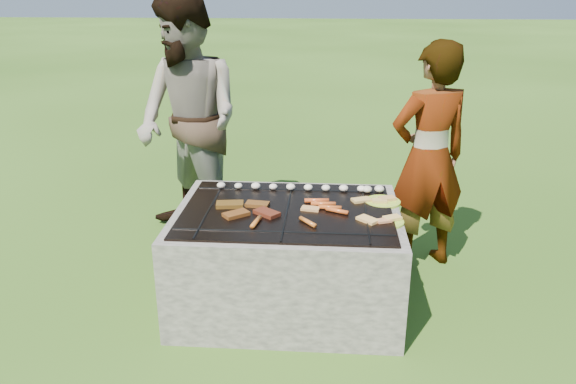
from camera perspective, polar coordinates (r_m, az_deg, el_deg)
name	(u,v)px	position (r m, az deg, el deg)	size (l,w,h in m)	color
lawn	(287,301)	(3.52, -0.06, -11.03)	(60.00, 60.00, 0.00)	#284C13
fire_pit	(287,260)	(3.38, -0.06, -6.95)	(1.30, 1.00, 0.62)	#A8A195
mushrooms	(311,187)	(3.53, 2.34, 0.47)	(1.06, 0.07, 0.04)	beige
pork_slabs	(246,209)	(3.23, -4.30, -1.69)	(0.40, 0.28, 0.02)	brown
sausages	(312,210)	(3.20, 2.48, -1.85)	(0.53, 0.43, 0.03)	#F25C27
bread_on_grate	(350,210)	(3.24, 6.30, -1.79)	(0.44, 0.42, 0.02)	#D8C76E
plate_far	(383,201)	(3.41, 9.60, -0.94)	(0.23, 0.23, 0.03)	#FBFF3C
plate_near	(388,221)	(3.14, 10.08, -2.92)	(0.21, 0.21, 0.03)	yellow
cook	(429,158)	(3.80, 14.11, 3.36)	(0.56, 0.36, 1.52)	gray
bystander	(189,122)	(4.15, -10.03, 7.01)	(0.87, 0.68, 1.79)	gray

